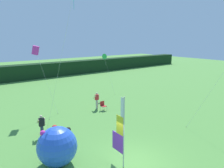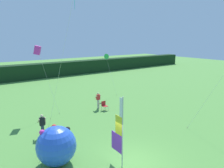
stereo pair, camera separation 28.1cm
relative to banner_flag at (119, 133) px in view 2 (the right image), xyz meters
name	(u,v)px [view 2 (the right image)]	position (x,y,z in m)	size (l,w,h in m)	color
ground_plane	(132,163)	(0.71, -0.32, -1.94)	(120.00, 120.00, 0.00)	#518E3D
distant_treeline	(20,72)	(0.71, 28.75, -0.66)	(80.00, 2.40, 2.56)	black
banner_flag	(119,133)	(0.00, 0.00, 0.00)	(0.06, 1.03, 4.06)	#B7B7BC
person_near_banner	(98,100)	(3.96, 8.64, -1.04)	(0.55, 0.48, 1.69)	#B7B2A3
person_mid_field	(42,124)	(-2.43, 5.99, -1.07)	(0.55, 0.48, 1.63)	#2D334C
inflatable_balloon	(56,146)	(-2.81, 2.08, -0.83)	(2.22, 2.22, 2.22)	blue
folding_chair	(104,105)	(4.22, 7.93, -1.43)	(0.51, 0.51, 0.89)	#BCBCC1
kite_cyan_diamond_1	(72,7)	(0.41, 6.27, 7.26)	(1.73, 2.94, 10.44)	brown
kite_green_delta_3	(106,57)	(7.59, 12.58, 2.82)	(1.30, 1.21, 5.14)	brown
kite_magenta_box_4	(37,50)	(-0.94, 11.05, 3.95)	(1.59, 1.88, 6.34)	brown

